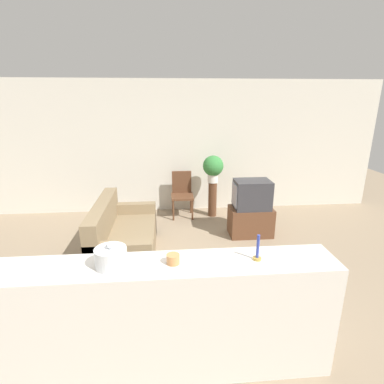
{
  "coord_description": "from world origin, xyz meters",
  "views": [
    {
      "loc": [
        0.02,
        -2.78,
        2.32
      ],
      "look_at": [
        0.43,
        1.91,
        0.85
      ],
      "focal_mm": 28.0,
      "sensor_mm": 36.0,
      "label": 1
    }
  ],
  "objects_px": {
    "wooden_chair": "(182,192)",
    "potted_plant": "(213,167)",
    "television": "(252,194)",
    "couch": "(123,238)",
    "decorative_bowl": "(111,257)"
  },
  "relations": [
    {
      "from": "wooden_chair",
      "to": "couch",
      "type": "bearing_deg",
      "value": -121.55
    },
    {
      "from": "television",
      "to": "decorative_bowl",
      "type": "height_order",
      "value": "decorative_bowl"
    },
    {
      "from": "television",
      "to": "decorative_bowl",
      "type": "relative_size",
      "value": 2.48
    },
    {
      "from": "wooden_chair",
      "to": "potted_plant",
      "type": "xyz_separation_m",
      "value": [
        0.62,
        -0.08,
        0.53
      ]
    },
    {
      "from": "wooden_chair",
      "to": "potted_plant",
      "type": "relative_size",
      "value": 1.68
    },
    {
      "from": "television",
      "to": "potted_plant",
      "type": "bearing_deg",
      "value": 118.89
    },
    {
      "from": "couch",
      "to": "wooden_chair",
      "type": "bearing_deg",
      "value": 58.45
    },
    {
      "from": "television",
      "to": "wooden_chair",
      "type": "height_order",
      "value": "television"
    },
    {
      "from": "wooden_chair",
      "to": "decorative_bowl",
      "type": "relative_size",
      "value": 3.65
    },
    {
      "from": "wooden_chair",
      "to": "potted_plant",
      "type": "height_order",
      "value": "potted_plant"
    },
    {
      "from": "decorative_bowl",
      "to": "wooden_chair",
      "type": "bearing_deg",
      "value": 78.46
    },
    {
      "from": "couch",
      "to": "television",
      "type": "distance_m",
      "value": 2.26
    },
    {
      "from": "potted_plant",
      "to": "television",
      "type": "bearing_deg",
      "value": -61.11
    },
    {
      "from": "wooden_chair",
      "to": "potted_plant",
      "type": "distance_m",
      "value": 0.82
    },
    {
      "from": "couch",
      "to": "decorative_bowl",
      "type": "xyz_separation_m",
      "value": [
        0.24,
        -2.07,
        0.84
      ]
    }
  ]
}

